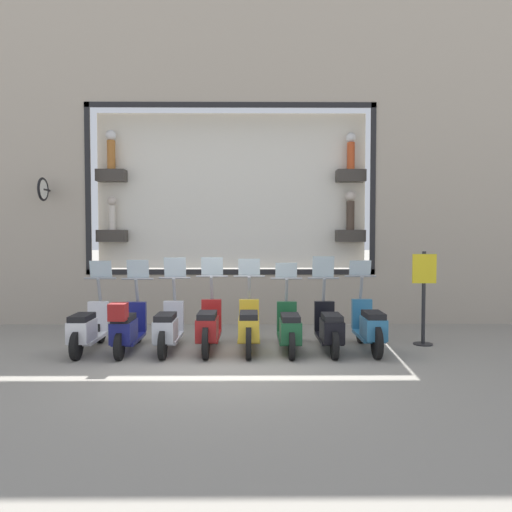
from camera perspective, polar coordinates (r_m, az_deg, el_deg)
The scene contains 11 objects.
ground_plane at distance 8.38m, azimuth -3.90°, elevation -11.94°, with size 120.00×120.00×0.00m, color gray.
building_facade at distance 11.88m, azimuth -2.88°, elevation 12.15°, with size 1.18×36.00×8.02m.
scooter_teal_0 at distance 9.17m, azimuth 12.85°, elevation -7.88°, with size 1.81×0.61×1.58m.
scooter_black_1 at distance 9.03m, azimuth 8.39°, elevation -8.13°, with size 1.79×0.61×1.67m.
scooter_green_2 at distance 8.95m, azimuth 3.81°, elevation -8.27°, with size 1.79×0.60×1.54m.
scooter_yellow_3 at distance 8.93m, azimuth -0.82°, elevation -8.10°, with size 1.81×0.60×1.62m.
scooter_red_4 at distance 8.96m, azimuth -5.44°, elevation -8.06°, with size 1.81×0.60×1.65m.
scooter_silver_5 at distance 9.05m, azimuth -10.00°, elevation -8.10°, with size 1.80×0.60×1.64m.
scooter_navy_6 at distance 9.13m, azimuth -14.55°, elevation -7.87°, with size 1.79×0.61×1.60m.
scooter_white_7 at distance 9.39m, azimuth -18.72°, elevation -7.85°, with size 1.80×0.61×1.58m.
shop_sign_post at distance 9.93m, azimuth 18.62°, elevation -4.16°, with size 0.36×0.45×1.77m.
Camera 1 is at (-8.10, -0.50, 2.08)m, focal length 35.00 mm.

